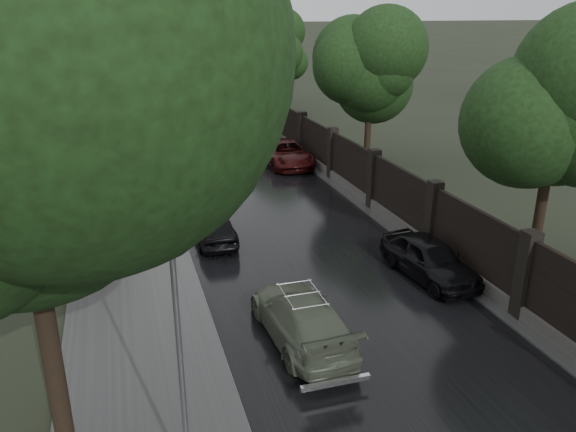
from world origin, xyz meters
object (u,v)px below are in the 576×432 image
at_px(tree_right_b, 371,77).
at_px(lamp_post, 181,371).
at_px(volga_sedan, 302,318).
at_px(hatchback_left, 214,226).
at_px(traffic_light, 150,125).
at_px(car_right_near, 429,258).
at_px(car_right_far, 286,153).
at_px(tree_right_a, 555,124).
at_px(tree_right_c, 279,53).
at_px(tree_left_near, 15,143).
at_px(tree_left_far, 76,66).

height_order(tree_right_b, lamp_post, tree_right_b).
height_order(volga_sedan, hatchback_left, volga_sedan).
bearing_deg(hatchback_left, tree_right_b, -138.72).
bearing_deg(hatchback_left, traffic_light, -81.82).
height_order(tree_right_b, traffic_light, tree_right_b).
height_order(car_right_near, car_right_far, car_right_far).
relative_size(hatchback_left, car_right_near, 0.91).
height_order(tree_right_a, volga_sedan, tree_right_a).
bearing_deg(car_right_far, hatchback_left, -121.32).
distance_m(tree_right_c, car_right_near, 32.45).
xyz_separation_m(tree_right_c, car_right_near, (-4.10, -31.91, -4.26)).
height_order(volga_sedan, car_right_far, car_right_far).
xyz_separation_m(tree_left_near, tree_right_b, (15.10, 19.00, -1.47)).
bearing_deg(tree_right_a, volga_sedan, -166.60).
bearing_deg(hatchback_left, tree_right_a, 154.21).
xyz_separation_m(volga_sedan, car_right_far, (4.80, 17.41, 0.05)).
height_order(volga_sedan, car_right_near, car_right_near).
relative_size(tree_left_far, volga_sedan, 1.62).
height_order(tree_left_far, tree_right_c, tree_left_far).
xyz_separation_m(tree_left_near, car_right_near, (11.00, 5.09, -5.73)).
xyz_separation_m(tree_left_near, lamp_post, (2.20, -1.50, -3.75)).
xyz_separation_m(tree_right_c, traffic_light, (-11.80, -15.01, -2.55)).
bearing_deg(volga_sedan, car_right_far, -108.29).
distance_m(lamp_post, traffic_light, 23.52).
relative_size(volga_sedan, hatchback_left, 1.24).
relative_size(tree_left_far, tree_right_a, 1.05).
xyz_separation_m(tree_right_c, car_right_far, (-4.50, -16.81, -4.24)).
height_order(hatchback_left, car_right_far, car_right_far).
relative_size(tree_right_c, car_right_near, 1.73).
bearing_deg(tree_right_b, hatchback_left, -139.91).
xyz_separation_m(tree_left_far, hatchback_left, (5.14, -16.72, -4.61)).
bearing_deg(car_right_near, lamp_post, -149.52).
bearing_deg(volga_sedan, tree_right_c, -108.09).
bearing_deg(tree_right_a, tree_right_c, 90.00).
xyz_separation_m(tree_right_a, traffic_light, (-11.80, 16.99, -2.55)).
distance_m(tree_left_near, lamp_post, 4.60).
relative_size(tree_left_near, tree_right_b, 1.31).
xyz_separation_m(lamp_post, traffic_light, (1.10, 23.49, -0.27)).
bearing_deg(tree_right_c, traffic_light, -128.18).
height_order(tree_left_near, hatchback_left, tree_left_near).
relative_size(tree_right_c, car_right_far, 1.38).
bearing_deg(traffic_light, volga_sedan, -82.59).
bearing_deg(tree_left_near, car_right_near, 24.85).
distance_m(tree_left_near, tree_right_a, 15.97).
relative_size(tree_right_c, volga_sedan, 1.54).
distance_m(tree_left_far, tree_right_a, 26.91).
bearing_deg(tree_right_a, car_right_near, 178.68).
bearing_deg(car_right_near, hatchback_left, 134.03).
bearing_deg(tree_right_c, car_right_near, -97.32).
distance_m(traffic_light, hatchback_left, 11.94).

